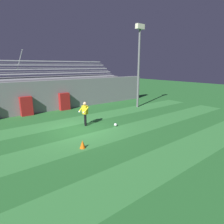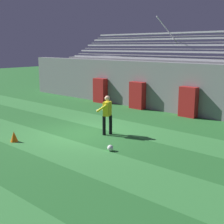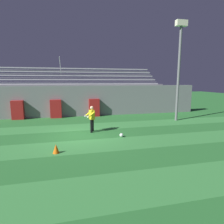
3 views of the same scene
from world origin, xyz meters
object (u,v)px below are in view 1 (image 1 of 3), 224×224
(padding_pillar_gate_left, at_px, (26,106))
(traffic_cone, at_px, (83,144))
(padding_pillar_gate_right, at_px, (64,102))
(goalkeeper, at_px, (85,112))
(soccer_ball, at_px, (115,125))
(floodlight_pole, at_px, (139,56))

(padding_pillar_gate_left, distance_m, traffic_cone, 8.59)
(padding_pillar_gate_right, distance_m, traffic_cone, 9.05)
(traffic_cone, bearing_deg, padding_pillar_gate_left, 93.27)
(goalkeeper, bearing_deg, soccer_ball, -43.84)
(floodlight_pole, bearing_deg, traffic_cone, -150.63)
(goalkeeper, xyz_separation_m, soccer_ball, (1.54, -1.48, -0.84))
(padding_pillar_gate_left, height_order, soccer_ball, padding_pillar_gate_left)
(padding_pillar_gate_right, height_order, soccer_ball, padding_pillar_gate_right)
(padding_pillar_gate_right, xyz_separation_m, traffic_cone, (-2.89, -8.56, -0.59))
(floodlight_pole, distance_m, goalkeeper, 8.51)
(padding_pillar_gate_left, xyz_separation_m, soccer_ball, (4.04, -6.84, -0.69))
(padding_pillar_gate_left, relative_size, floodlight_pole, 0.21)
(padding_pillar_gate_left, relative_size, padding_pillar_gate_right, 1.00)
(padding_pillar_gate_left, bearing_deg, floodlight_pole, -19.00)
(floodlight_pole, distance_m, soccer_ball, 8.25)
(floodlight_pole, bearing_deg, goalkeeper, -164.52)
(floodlight_pole, distance_m, traffic_cone, 11.62)
(traffic_cone, bearing_deg, padding_pillar_gate_right, 71.32)
(padding_pillar_gate_right, relative_size, floodlight_pole, 0.21)
(padding_pillar_gate_right, height_order, goalkeeper, goalkeeper)
(soccer_ball, distance_m, traffic_cone, 3.95)
(floodlight_pole, bearing_deg, padding_pillar_gate_right, 152.19)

